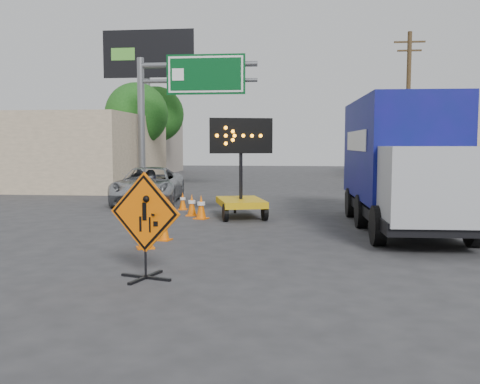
% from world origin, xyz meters
% --- Properties ---
extents(ground, '(100.00, 100.00, 0.00)m').
position_xyz_m(ground, '(0.00, 0.00, 0.00)').
color(ground, '#2D2D30').
rests_on(ground, ground).
extents(curb_right, '(0.40, 60.00, 0.12)m').
position_xyz_m(curb_right, '(7.20, 15.00, 0.06)').
color(curb_right, gray).
rests_on(curb_right, ground).
extents(storefront_left_near, '(14.00, 10.00, 4.00)m').
position_xyz_m(storefront_left_near, '(-14.00, 20.00, 2.00)').
color(storefront_left_near, '#C9B291').
rests_on(storefront_left_near, ground).
extents(storefront_left_far, '(12.00, 10.00, 4.40)m').
position_xyz_m(storefront_left_far, '(-15.00, 34.00, 2.20)').
color(storefront_left_far, gray).
rests_on(storefront_left_far, ground).
extents(building_right_far, '(10.00, 14.00, 4.60)m').
position_xyz_m(building_right_far, '(13.00, 30.00, 2.30)').
color(building_right_far, '#C9B291').
rests_on(building_right_far, ground).
extents(highway_gantry, '(6.18, 0.38, 6.90)m').
position_xyz_m(highway_gantry, '(-4.43, 17.96, 5.07)').
color(highway_gantry, slate).
rests_on(highway_gantry, ground).
extents(billboard, '(6.10, 0.54, 9.85)m').
position_xyz_m(billboard, '(-8.35, 25.87, 7.35)').
color(billboard, slate).
rests_on(billboard, ground).
extents(utility_pole_far, '(1.80, 0.26, 9.00)m').
position_xyz_m(utility_pole_far, '(8.00, 24.00, 4.68)').
color(utility_pole_far, '#4A381F').
rests_on(utility_pole_far, ground).
extents(tree_left_near, '(3.71, 3.71, 6.03)m').
position_xyz_m(tree_left_near, '(-8.00, 22.00, 4.16)').
color(tree_left_near, '#4A381F').
rests_on(tree_left_near, ground).
extents(tree_left_far, '(4.10, 4.10, 6.66)m').
position_xyz_m(tree_left_far, '(-9.00, 30.00, 4.60)').
color(tree_left_far, '#4A381F').
rests_on(tree_left_far, ground).
extents(construction_sign, '(1.39, 1.00, 1.92)m').
position_xyz_m(construction_sign, '(-1.07, 0.20, 1.01)').
color(construction_sign, black).
rests_on(construction_sign, ground).
extents(arrow_board, '(2.00, 2.57, 3.25)m').
position_xyz_m(arrow_board, '(-0.25, 8.29, 0.72)').
color(arrow_board, '#CF9E0B').
rests_on(arrow_board, ground).
extents(pickup_truck, '(3.06, 5.56, 1.47)m').
position_xyz_m(pickup_truck, '(-4.44, 12.06, 0.74)').
color(pickup_truck, '#A9ACB1').
rests_on(pickup_truck, ground).
extents(box_truck, '(2.72, 7.89, 3.72)m').
position_xyz_m(box_truck, '(4.55, 6.58, 1.68)').
color(box_truck, black).
rests_on(box_truck, ground).
extents(cone_a, '(0.52, 0.52, 0.78)m').
position_xyz_m(cone_a, '(-1.89, 2.93, 0.39)').
color(cone_a, '#F06405').
rests_on(cone_a, ground).
extents(cone_b, '(0.39, 0.39, 0.65)m').
position_xyz_m(cone_b, '(-1.72, 3.99, 0.32)').
color(cone_b, '#F06405').
rests_on(cone_b, ground).
extents(cone_c, '(0.50, 0.50, 0.79)m').
position_xyz_m(cone_c, '(-1.50, 7.89, 0.39)').
color(cone_c, '#F06405').
rests_on(cone_c, ground).
extents(cone_d, '(0.39, 0.39, 0.74)m').
position_xyz_m(cone_d, '(-1.95, 8.61, 0.37)').
color(cone_d, '#F06405').
rests_on(cone_d, ground).
extents(cone_e, '(0.36, 0.36, 0.65)m').
position_xyz_m(cone_e, '(-2.62, 10.18, 0.32)').
color(cone_e, '#F06405').
rests_on(cone_e, ground).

